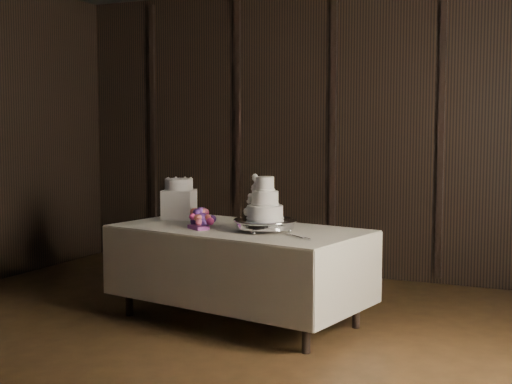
# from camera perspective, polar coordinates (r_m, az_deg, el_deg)

# --- Properties ---
(room) EXTENTS (6.08, 7.08, 3.08)m
(room) POSITION_cam_1_polar(r_m,az_deg,el_deg) (4.29, -8.86, 4.38)
(room) COLOR black
(room) RESTS_ON ground
(display_table) EXTENTS (2.14, 1.37, 0.76)m
(display_table) POSITION_cam_1_polar(r_m,az_deg,el_deg) (5.70, -1.38, -6.28)
(display_table) COLOR beige
(display_table) RESTS_ON ground
(cake_stand) EXTENTS (0.63, 0.63, 0.09)m
(cake_stand) POSITION_cam_1_polar(r_m,az_deg,el_deg) (5.45, 0.73, -2.69)
(cake_stand) COLOR silver
(cake_stand) RESTS_ON display_table
(wedding_cake) EXTENTS (0.31, 0.27, 0.33)m
(wedding_cake) POSITION_cam_1_polar(r_m,az_deg,el_deg) (5.43, 0.44, -0.86)
(wedding_cake) COLOR white
(wedding_cake) RESTS_ON cake_stand
(bouquet) EXTENTS (0.45, 0.48, 0.19)m
(bouquet) POSITION_cam_1_polar(r_m,az_deg,el_deg) (5.70, -4.48, -2.17)
(bouquet) COLOR #D4526D
(bouquet) RESTS_ON display_table
(box_pedestal) EXTENTS (0.32, 0.32, 0.25)m
(box_pedestal) POSITION_cam_1_polar(r_m,az_deg,el_deg) (6.21, -6.17, -0.98)
(box_pedestal) COLOR white
(box_pedestal) RESTS_ON display_table
(small_cake) EXTENTS (0.32, 0.32, 0.10)m
(small_cake) POSITION_cam_1_polar(r_m,az_deg,el_deg) (6.20, -6.19, 0.61)
(small_cake) COLOR white
(small_cake) RESTS_ON box_pedestal
(cake_knife) EXTENTS (0.30, 0.25, 0.01)m
(cake_knife) POSITION_cam_1_polar(r_m,az_deg,el_deg) (5.20, 3.04, -3.52)
(cake_knife) COLOR silver
(cake_knife) RESTS_ON display_table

